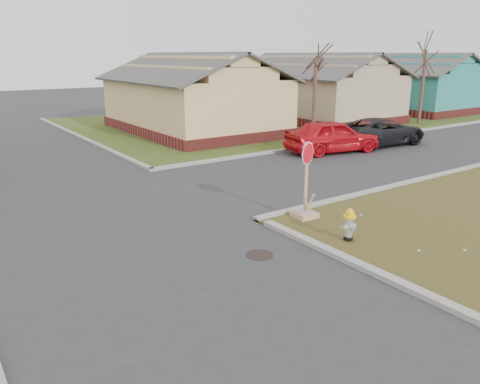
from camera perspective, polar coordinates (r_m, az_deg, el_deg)
ground at (r=10.42m, az=-9.11°, el=-9.50°), size 120.00×120.00×0.00m
verge_far_right at (r=37.37m, az=9.57°, el=9.28°), size 37.00×19.00×0.05m
curbs at (r=14.79m, az=-17.67°, el=-2.18°), size 80.00×40.00×0.12m
manhole at (r=11.06m, az=2.43°, el=-7.66°), size 0.64×0.64×0.01m
side_house_yellow at (r=28.74m, az=-5.82°, el=11.67°), size 7.60×11.60×4.70m
side_house_tan at (r=34.71m, az=9.08°, el=12.36°), size 7.60×11.60×4.70m
side_house_teal at (r=42.24m, az=19.18°, el=12.36°), size 7.60×11.60×4.70m
tree_mid_right at (r=26.04m, az=9.07°, el=10.99°), size 0.22×0.22×4.20m
tree_far_right at (r=33.87m, az=21.33°, el=11.78°), size 0.22×0.22×4.76m
fire_hydrant at (r=11.92m, az=13.17°, el=-3.68°), size 0.31×0.31×0.84m
stop_sign at (r=13.36m, az=7.96°, el=-1.14°), size 0.62×0.61×2.19m
red_sedan at (r=22.90m, az=11.19°, el=6.73°), size 4.91×2.77×1.58m
dark_pickup at (r=25.46m, az=16.78°, el=7.09°), size 5.18×2.65×1.40m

